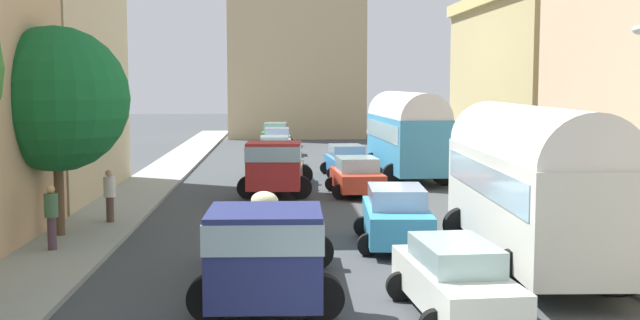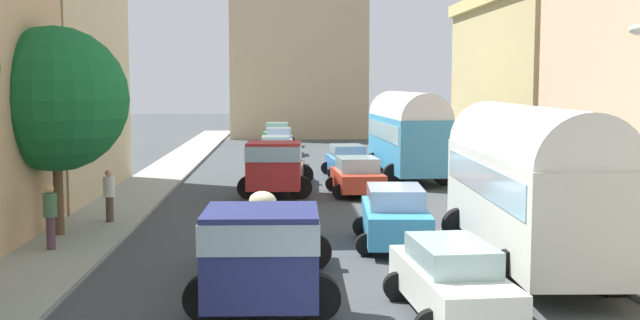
# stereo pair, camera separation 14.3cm
# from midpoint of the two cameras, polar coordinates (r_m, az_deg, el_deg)

# --- Properties ---
(ground_plane) EXTENTS (154.00, 154.00, 0.00)m
(ground_plane) POSITION_cam_midpoint_polar(r_m,az_deg,el_deg) (37.23, -0.78, -1.34)
(ground_plane) COLOR #3D4245
(sidewalk_left) EXTENTS (2.50, 70.00, 0.14)m
(sidewalk_left) POSITION_cam_midpoint_polar(r_m,az_deg,el_deg) (37.63, -11.88, -1.28)
(sidewalk_left) COLOR #979D93
(sidewalk_left) RESTS_ON ground
(sidewalk_right) EXTENTS (2.50, 70.00, 0.14)m
(sidewalk_right) POSITION_cam_midpoint_polar(r_m,az_deg,el_deg) (38.20, 10.15, -1.15)
(sidewalk_right) COLOR gray
(sidewalk_right) RESTS_ON ground
(building_left_2) EXTENTS (6.59, 10.83, 13.88)m
(building_left_2) POSITION_cam_midpoint_polar(r_m,az_deg,el_deg) (33.12, -20.98, 9.50)
(building_left_2) COLOR #CFB98C
(building_left_2) RESTS_ON ground
(building_right_2) EXTENTS (5.73, 14.89, 8.91)m
(building_right_2) POSITION_cam_midpoint_polar(r_m,az_deg,el_deg) (39.88, 15.39, 5.38)
(building_right_2) COLOR tan
(building_right_2) RESTS_ON ground
(distant_church) EXTENTS (11.08, 6.53, 22.64)m
(distant_church) POSITION_cam_midpoint_polar(r_m,az_deg,el_deg) (65.04, -1.79, 8.75)
(distant_church) COLOR tan
(distant_church) RESTS_ON ground
(parked_bus_0) EXTENTS (3.40, 9.01, 4.00)m
(parked_bus_0) POSITION_cam_midpoint_polar(r_m,az_deg,el_deg) (19.96, 14.84, -1.24)
(parked_bus_0) COLOR silver
(parked_bus_0) RESTS_ON ground
(parked_bus_1) EXTENTS (3.48, 8.71, 4.11)m
(parked_bus_1) POSITION_cam_midpoint_polar(r_m,az_deg,el_deg) (37.29, 6.22, 2.16)
(parked_bus_1) COLOR teal
(parked_bus_1) RESTS_ON ground
(cargo_truck_0) EXTENTS (3.11, 6.96, 2.18)m
(cargo_truck_0) POSITION_cam_midpoint_polar(r_m,az_deg,el_deg) (16.28, -4.14, -6.40)
(cargo_truck_0) COLOR navy
(cargo_truck_0) RESTS_ON ground
(cargo_truck_1) EXTENTS (3.18, 7.38, 2.26)m
(cargo_truck_1) POSITION_cam_midpoint_polar(r_m,az_deg,el_deg) (31.89, -3.36, -0.42)
(cargo_truck_1) COLOR #B12727
(cargo_truck_1) RESTS_ON ground
(car_0) EXTENTS (2.27, 4.39, 1.45)m
(car_0) POSITION_cam_midpoint_polar(r_m,az_deg,el_deg) (36.96, -3.12, -0.25)
(car_0) COLOR #1A2C26
(car_0) RESTS_ON ground
(car_1) EXTENTS (2.33, 4.23, 1.62)m
(car_1) POSITION_cam_midpoint_polar(r_m,az_deg,el_deg) (43.00, -3.45, 0.68)
(car_1) COLOR gray
(car_1) RESTS_ON ground
(car_2) EXTENTS (2.32, 3.96, 1.69)m
(car_2) POSITION_cam_midpoint_polar(r_m,az_deg,el_deg) (49.49, -3.24, 1.37)
(car_2) COLOR silver
(car_2) RESTS_ON ground
(car_3) EXTENTS (2.51, 4.34, 1.69)m
(car_3) POSITION_cam_midpoint_polar(r_m,az_deg,el_deg) (55.94, -3.33, 1.87)
(car_3) COLOR #469A4D
(car_3) RESTS_ON ground
(car_4) EXTENTS (2.30, 4.46, 1.51)m
(car_4) POSITION_cam_midpoint_polar(r_m,az_deg,el_deg) (15.44, 9.54, -8.62)
(car_4) COLOR silver
(car_4) RESTS_ON ground
(car_5) EXTENTS (2.45, 4.28, 1.67)m
(car_5) POSITION_cam_midpoint_polar(r_m,az_deg,el_deg) (21.92, 5.40, -4.13)
(car_5) COLOR #3997CB
(car_5) RESTS_ON ground
(car_6) EXTENTS (2.49, 3.94, 1.54)m
(car_6) POSITION_cam_midpoint_polar(r_m,az_deg,el_deg) (31.73, 2.59, -1.17)
(car_6) COLOR #B43723
(car_6) RESTS_ON ground
(car_7) EXTENTS (2.48, 3.99, 1.54)m
(car_7) POSITION_cam_midpoint_polar(r_m,az_deg,el_deg) (37.86, 1.84, -0.06)
(car_7) COLOR #3D86CF
(car_7) RESTS_ON ground
(pedestrian_2) EXTENTS (0.47, 0.47, 1.87)m
(pedestrian_2) POSITION_cam_midpoint_polar(r_m,az_deg,el_deg) (21.86, -19.22, -3.82)
(pedestrian_2) COLOR #523B48
(pedestrian_2) RESTS_ON ground
(pedestrian_3) EXTENTS (0.52, 0.52, 1.82)m
(pedestrian_3) POSITION_cam_midpoint_polar(r_m,az_deg,el_deg) (25.65, -15.27, -2.41)
(pedestrian_3) COLOR brown
(pedestrian_3) RESTS_ON ground
(roadside_tree_1) EXTENTS (4.18, 4.18, 6.18)m
(roadside_tree_1) POSITION_cam_midpoint_polar(r_m,az_deg,el_deg) (23.64, -18.90, 4.22)
(roadside_tree_1) COLOR brown
(roadside_tree_1) RESTS_ON ground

